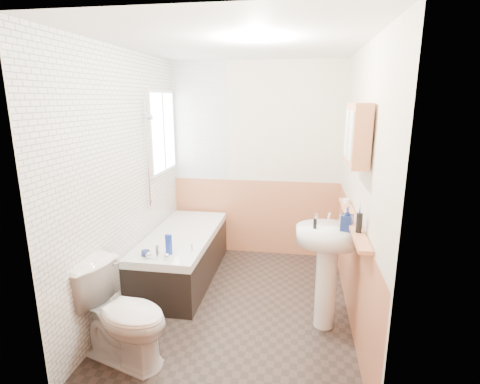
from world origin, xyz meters
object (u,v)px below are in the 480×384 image
pine_shelf (353,221)px  sink (327,256)px  bathtub (183,255)px  toilet (122,315)px  medicine_cabinet (357,135)px

pine_shelf → sink: bearing=-166.2°
bathtub → toilet: 1.43m
toilet → sink: sink is taller
bathtub → medicine_cabinet: size_ratio=3.03×
sink → medicine_cabinet: size_ratio=1.96×
pine_shelf → medicine_cabinet: size_ratio=2.59×
sink → medicine_cabinet: 1.09m
toilet → pine_shelf: size_ratio=0.56×
sink → medicine_cabinet: (0.17, -0.03, 1.08)m
toilet → sink: (1.60, 0.72, 0.29)m
bathtub → pine_shelf: 2.02m
toilet → sink: 1.78m
sink → medicine_cabinet: medicine_cabinet is taller
bathtub → toilet: bearing=-91.2°
bathtub → toilet: (-0.03, -1.43, 0.10)m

